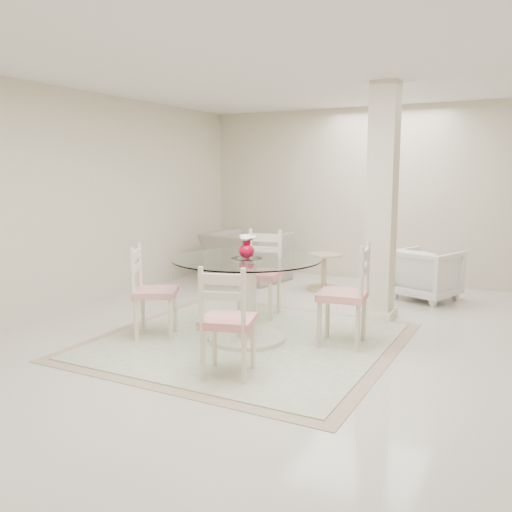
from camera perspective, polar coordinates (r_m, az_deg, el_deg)
The scene contains 13 objects.
ground at distance 5.59m, azimuth 4.13°, elevation -8.92°, with size 7.00×7.00×0.00m, color beige.
room_shell at distance 5.32m, azimuth 4.36°, elevation 10.46°, with size 6.02×7.02×2.71m.
column at distance 6.40m, azimuth 13.11°, elevation 5.46°, with size 0.30×0.30×2.70m, color beige.
area_rug at distance 5.57m, azimuth -0.97°, elevation -8.88°, with size 2.91×2.91×0.02m.
dining_table at distance 5.45m, azimuth -0.98°, elevation -4.58°, with size 1.48×1.48×0.86m.
red_vase at distance 5.35m, azimuth -0.99°, elevation 1.02°, with size 0.18×0.17×0.24m.
dining_chair_east at distance 5.34m, azimuth 9.89°, elevation -3.27°, with size 0.51×0.51×1.13m.
dining_chair_north at distance 6.41m, azimuth 0.60°, elevation -1.12°, with size 0.52×0.52×1.13m.
dining_chair_west at distance 5.67m, azimuth -11.23°, elevation -2.97°, with size 0.57×0.57×1.06m.
dining_chair_south at distance 4.45m, azimuth -3.16°, elevation -6.07°, with size 0.52×0.52×1.06m.
recliner_taupe at distance 8.52m, azimuth -1.02°, elevation -0.08°, with size 1.17×1.03×0.76m, color gray.
armchair_white at distance 7.63m, azimuth 17.52°, elevation -1.84°, with size 0.73×0.75×0.69m, color white.
side_table at distance 7.95m, azimuth 7.16°, elevation -1.80°, with size 0.51×0.51×0.53m.
Camera 1 is at (2.12, -4.88, 1.70)m, focal length 38.00 mm.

